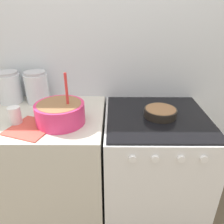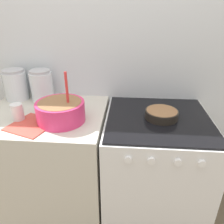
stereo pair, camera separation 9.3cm
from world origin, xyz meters
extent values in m
cube|color=silver|center=(0.00, 0.69, 1.20)|extent=(4.60, 0.05, 2.40)
cube|color=beige|center=(-0.40, 0.33, 0.46)|extent=(0.80, 0.66, 0.91)
cube|color=silver|center=(0.35, 0.33, 0.45)|extent=(0.68, 0.66, 0.90)
cube|color=black|center=(0.35, 0.33, 0.91)|extent=(0.65, 0.64, 0.01)
cylinder|color=white|center=(0.17, -0.01, 0.83)|extent=(0.04, 0.02, 0.04)
cylinder|color=white|center=(0.29, -0.01, 0.83)|extent=(0.04, 0.02, 0.04)
cylinder|color=white|center=(0.42, -0.01, 0.83)|extent=(0.04, 0.02, 0.04)
cylinder|color=white|center=(0.54, -0.01, 0.83)|extent=(0.04, 0.02, 0.04)
cylinder|color=#E0336B|center=(-0.25, 0.24, 0.98)|extent=(0.29, 0.29, 0.12)
cylinder|color=#8C603D|center=(-0.25, 0.24, 1.01)|extent=(0.26, 0.26, 0.07)
cylinder|color=red|center=(-0.20, 0.24, 1.08)|extent=(0.02, 0.02, 0.29)
cylinder|color=black|center=(0.37, 0.33, 0.94)|extent=(0.21, 0.21, 0.05)
cylinder|color=#8C603D|center=(0.37, 0.33, 0.95)|extent=(0.19, 0.19, 0.04)
cylinder|color=silver|center=(-0.68, 0.56, 1.02)|extent=(0.17, 0.17, 0.21)
cylinder|color=silver|center=(-0.68, 0.56, 0.98)|extent=(0.15, 0.15, 0.12)
cylinder|color=#B2B2B7|center=(-0.68, 0.56, 1.13)|extent=(0.15, 0.15, 0.02)
cylinder|color=silver|center=(-0.48, 0.56, 1.02)|extent=(0.16, 0.16, 0.21)
cylinder|color=olive|center=(-0.48, 0.56, 0.98)|extent=(0.14, 0.14, 0.12)
cylinder|color=#B2B2B7|center=(-0.48, 0.56, 1.13)|extent=(0.15, 0.15, 0.02)
cylinder|color=silver|center=(-0.52, 0.22, 0.97)|extent=(0.07, 0.07, 0.11)
cube|color=#CC4C3F|center=(-0.41, 0.17, 0.92)|extent=(0.30, 0.30, 0.01)
camera|label=1|loc=(0.06, -0.92, 1.55)|focal=35.00mm
camera|label=2|loc=(0.16, -0.92, 1.55)|focal=35.00mm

